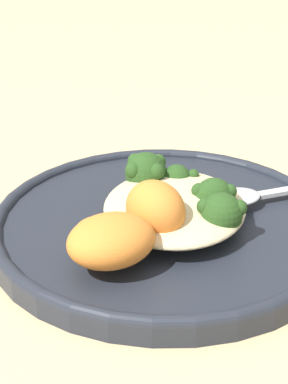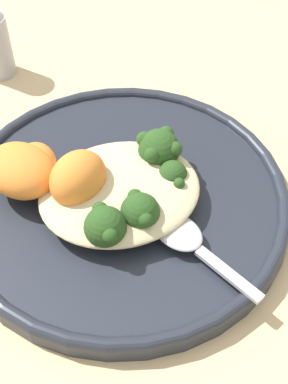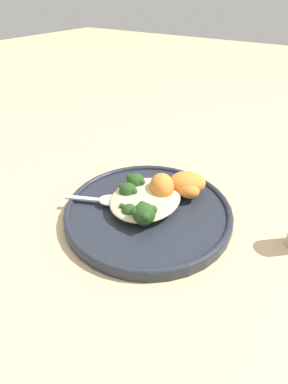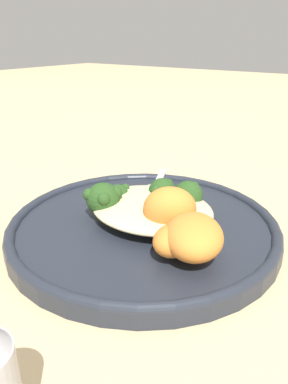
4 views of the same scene
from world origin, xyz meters
name	(u,v)px [view 4 (image 4 of 4)]	position (x,y,z in m)	size (l,w,h in m)	color
ground_plane	(161,237)	(0.00, 0.00, 0.00)	(4.00, 4.00, 0.00)	#D6B784
plate	(143,226)	(0.02, 0.01, 0.01)	(0.30, 0.30, 0.02)	#232833
quinoa_mound	(150,209)	(0.01, 0.00, 0.03)	(0.14, 0.12, 0.02)	beige
broccoli_stalk_0	(182,200)	(-0.01, -0.03, 0.04)	(0.04, 0.10, 0.03)	#9EBC66
broccoli_stalk_1	(159,199)	(0.02, -0.02, 0.04)	(0.05, 0.09, 0.03)	#9EBC66
broccoli_stalk_2	(129,204)	(0.04, 0.01, 0.03)	(0.10, 0.06, 0.03)	#9EBC66
broccoli_stalk_3	(108,202)	(0.05, 0.03, 0.04)	(0.08, 0.04, 0.04)	#9EBC66
sweet_potato_chunk_0	(193,236)	(-0.06, 0.04, 0.04)	(0.07, 0.05, 0.04)	orange
sweet_potato_chunk_1	(170,209)	(-0.02, 0.01, 0.05)	(0.05, 0.04, 0.05)	orange
sweet_potato_chunk_2	(174,240)	(-0.05, 0.05, 0.04)	(0.04, 0.04, 0.03)	orange
spoon	(155,189)	(0.05, -0.06, 0.03)	(0.06, 0.11, 0.01)	silver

